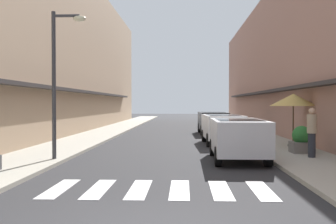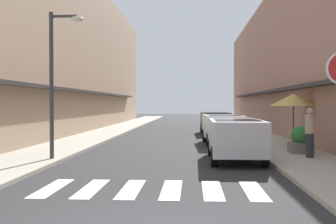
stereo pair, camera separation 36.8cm
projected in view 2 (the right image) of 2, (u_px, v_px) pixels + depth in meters
ground_plane at (177, 135)px, 26.03m from camera, size 111.01×111.01×0.00m
sidewalk_left at (103, 134)px, 26.32m from camera, size 2.68×70.64×0.12m
sidewalk_right at (253, 134)px, 25.74m from camera, size 2.68×70.64×0.12m
building_row_left at (53, 52)px, 27.96m from camera, size 5.50×47.41×11.24m
building_row_right at (308, 62)px, 26.93m from camera, size 5.50×47.41×9.71m
crosswalk at (151, 189)px, 9.42m from camera, size 5.20×2.20×0.01m
parked_car_near at (235, 135)px, 14.14m from camera, size 1.83×4.12×1.47m
parked_car_mid at (223, 126)px, 19.97m from camera, size 1.95×3.98×1.47m
parked_car_far at (215, 120)px, 26.84m from camera, size 1.90×4.26×1.47m
street_lamp at (57, 68)px, 13.87m from camera, size 1.19×0.28×5.06m
cafe_umbrella at (293, 100)px, 17.96m from camera, size 2.10×2.10×2.35m
planter_midblock at (301, 141)px, 15.46m from camera, size 0.82×0.82×1.04m
pedestrian_walking_near at (310, 131)px, 14.09m from camera, size 0.34×0.34×1.76m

